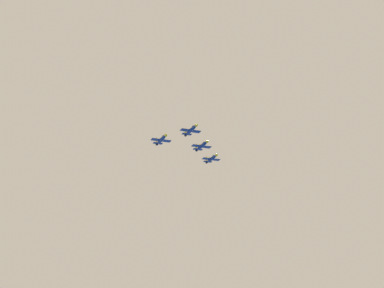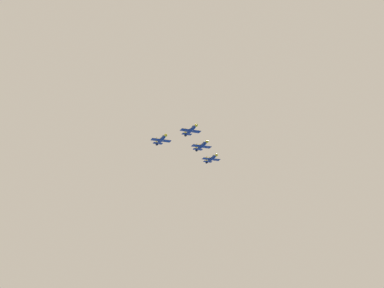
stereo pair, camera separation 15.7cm
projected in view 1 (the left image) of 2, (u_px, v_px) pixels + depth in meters
jet_lead at (191, 130)px, 234.76m from camera, size 10.17×15.07×3.45m
jet_left_wingman at (202, 146)px, 248.65m from camera, size 10.36×15.24×3.50m
jet_right_wingman at (161, 140)px, 241.56m from camera, size 10.14×15.04×3.44m
jet_left_outer at (212, 159)px, 262.75m from camera, size 10.02×14.59×3.36m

